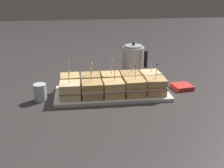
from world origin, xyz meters
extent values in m
plane|color=#383333|center=(0.00, 0.00, 0.00)|extent=(6.00, 6.00, 0.00)
cube|color=white|center=(0.00, 0.00, 0.01)|extent=(0.62, 0.27, 0.01)
cube|color=white|center=(0.00, 0.00, 0.01)|extent=(0.62, 0.27, 0.01)
cube|color=beige|center=(-0.22, -0.06, 0.04)|extent=(0.10, 0.10, 0.03)
cube|color=#B26B60|center=(-0.22, -0.06, 0.06)|extent=(0.11, 0.11, 0.01)
cube|color=beige|center=(-0.22, -0.06, 0.06)|extent=(0.11, 0.11, 0.01)
cube|color=beige|center=(-0.22, -0.06, 0.08)|extent=(0.10, 0.10, 0.03)
cylinder|color=tan|center=(-0.23, -0.07, 0.13)|extent=(0.00, 0.01, 0.08)
sphere|color=orange|center=(-0.23, -0.07, 0.17)|extent=(0.01, 0.01, 0.01)
cube|color=tan|center=(-0.11, -0.06, 0.04)|extent=(0.11, 0.11, 0.03)
cube|color=tan|center=(-0.11, -0.06, 0.06)|extent=(0.11, 0.11, 0.01)
cube|color=beige|center=(-0.11, -0.06, 0.06)|extent=(0.11, 0.11, 0.01)
cube|color=tan|center=(-0.11, -0.06, 0.08)|extent=(0.11, 0.11, 0.03)
cylinder|color=tan|center=(-0.12, -0.05, 0.13)|extent=(0.00, 0.00, 0.08)
sphere|color=yellow|center=(-0.12, -0.05, 0.17)|extent=(0.01, 0.01, 0.01)
cube|color=tan|center=(0.00, -0.06, 0.04)|extent=(0.11, 0.11, 0.03)
cube|color=tan|center=(0.00, -0.06, 0.06)|extent=(0.11, 0.11, 0.01)
cube|color=beige|center=(0.00, -0.06, 0.06)|extent=(0.11, 0.11, 0.01)
cube|color=#E0B771|center=(0.00, -0.06, 0.08)|extent=(0.11, 0.11, 0.03)
cylinder|color=tan|center=(0.01, -0.05, 0.14)|extent=(0.00, 0.01, 0.09)
sphere|color=orange|center=(0.01, -0.05, 0.18)|extent=(0.01, 0.01, 0.01)
cube|color=tan|center=(0.11, -0.06, 0.04)|extent=(0.11, 0.11, 0.03)
cube|color=tan|center=(0.11, -0.06, 0.06)|extent=(0.11, 0.11, 0.01)
cube|color=beige|center=(0.11, -0.06, 0.06)|extent=(0.11, 0.11, 0.01)
cylinder|color=red|center=(0.11, -0.07, 0.07)|extent=(0.06, 0.06, 0.00)
cube|color=tan|center=(0.11, -0.06, 0.09)|extent=(0.11, 0.11, 0.03)
cylinder|color=tan|center=(0.12, -0.05, 0.14)|extent=(0.00, 0.01, 0.08)
sphere|color=blue|center=(0.12, -0.05, 0.18)|extent=(0.01, 0.01, 0.01)
cube|color=tan|center=(0.23, -0.06, 0.04)|extent=(0.11, 0.11, 0.03)
cube|color=tan|center=(0.23, -0.06, 0.06)|extent=(0.11, 0.11, 0.01)
cube|color=beige|center=(0.23, -0.06, 0.06)|extent=(0.11, 0.11, 0.01)
cylinder|color=red|center=(0.23, -0.07, 0.07)|extent=(0.07, 0.07, 0.00)
cube|color=tan|center=(0.23, -0.06, 0.09)|extent=(0.11, 0.11, 0.03)
cylinder|color=tan|center=(0.23, -0.06, 0.14)|extent=(0.00, 0.01, 0.09)
sphere|color=blue|center=(0.23, -0.06, 0.18)|extent=(0.01, 0.01, 0.01)
cube|color=tan|center=(-0.23, 0.06, 0.04)|extent=(0.11, 0.11, 0.03)
cube|color=#B26B60|center=(-0.23, 0.06, 0.06)|extent=(0.11, 0.11, 0.01)
cube|color=beige|center=(-0.23, 0.06, 0.06)|extent=(0.11, 0.11, 0.01)
cylinder|color=red|center=(-0.23, 0.04, 0.07)|extent=(0.08, 0.08, 0.00)
cube|color=#E0B771|center=(-0.23, 0.06, 0.09)|extent=(0.11, 0.11, 0.03)
cylinder|color=tan|center=(-0.23, 0.06, 0.14)|extent=(0.00, 0.01, 0.09)
sphere|color=orange|center=(-0.23, 0.06, 0.18)|extent=(0.01, 0.01, 0.01)
cube|color=tan|center=(-0.11, 0.06, 0.04)|extent=(0.11, 0.11, 0.03)
cube|color=tan|center=(-0.11, 0.06, 0.06)|extent=(0.11, 0.11, 0.01)
cube|color=beige|center=(-0.11, 0.06, 0.06)|extent=(0.11, 0.11, 0.01)
cylinder|color=red|center=(-0.11, 0.04, 0.07)|extent=(0.08, 0.08, 0.00)
cube|color=tan|center=(-0.11, 0.06, 0.09)|extent=(0.11, 0.11, 0.03)
cylinder|color=tan|center=(-0.11, 0.06, 0.13)|extent=(0.00, 0.01, 0.07)
sphere|color=yellow|center=(-0.11, 0.06, 0.17)|extent=(0.01, 0.01, 0.01)
cube|color=tan|center=(0.00, 0.06, 0.04)|extent=(0.10, 0.10, 0.03)
cube|color=#B26B60|center=(0.00, 0.06, 0.06)|extent=(0.11, 0.11, 0.01)
cube|color=beige|center=(0.00, 0.06, 0.06)|extent=(0.11, 0.11, 0.01)
cylinder|color=red|center=(0.00, 0.04, 0.07)|extent=(0.07, 0.07, 0.00)
cube|color=#E0B771|center=(0.00, 0.06, 0.09)|extent=(0.10, 0.10, 0.03)
cylinder|color=tan|center=(0.01, 0.05, 0.14)|extent=(0.00, 0.01, 0.08)
sphere|color=yellow|center=(0.01, 0.05, 0.18)|extent=(0.01, 0.01, 0.01)
cube|color=tan|center=(0.11, 0.06, 0.04)|extent=(0.10, 0.10, 0.03)
cube|color=tan|center=(0.11, 0.06, 0.06)|extent=(0.11, 0.11, 0.01)
cube|color=beige|center=(0.11, 0.06, 0.06)|extent=(0.11, 0.11, 0.01)
cylinder|color=red|center=(0.11, 0.04, 0.07)|extent=(0.08, 0.08, 0.00)
cube|color=tan|center=(0.11, 0.06, 0.09)|extent=(0.10, 0.10, 0.03)
cylinder|color=tan|center=(0.12, 0.06, 0.13)|extent=(0.00, 0.01, 0.07)
sphere|color=red|center=(0.12, 0.06, 0.16)|extent=(0.01, 0.01, 0.01)
cube|color=beige|center=(0.23, 0.06, 0.04)|extent=(0.11, 0.11, 0.03)
cube|color=#B26B60|center=(0.23, 0.06, 0.06)|extent=(0.11, 0.11, 0.01)
cube|color=beige|center=(0.23, 0.06, 0.06)|extent=(0.11, 0.11, 0.01)
cylinder|color=red|center=(0.23, 0.04, 0.07)|extent=(0.07, 0.07, 0.00)
cube|color=beige|center=(0.23, 0.06, 0.09)|extent=(0.11, 0.11, 0.03)
cylinder|color=tan|center=(0.23, 0.06, 0.14)|extent=(0.00, 0.01, 0.08)
sphere|color=green|center=(0.23, 0.06, 0.17)|extent=(0.01, 0.01, 0.01)
cylinder|color=#B7BABF|center=(0.18, 0.33, 0.09)|extent=(0.14, 0.14, 0.19)
cylinder|color=#B7BABF|center=(0.18, 0.33, 0.19)|extent=(0.12, 0.12, 0.01)
sphere|color=black|center=(0.18, 0.33, 0.21)|extent=(0.02, 0.02, 0.02)
cube|color=black|center=(0.27, 0.33, 0.10)|extent=(0.02, 0.02, 0.11)
cylinder|color=silver|center=(-0.38, -0.02, 0.05)|extent=(0.07, 0.07, 0.09)
cube|color=red|center=(0.42, 0.04, 0.01)|extent=(0.12, 0.12, 0.02)
camera|label=1|loc=(-0.18, -1.41, 0.60)|focal=45.00mm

